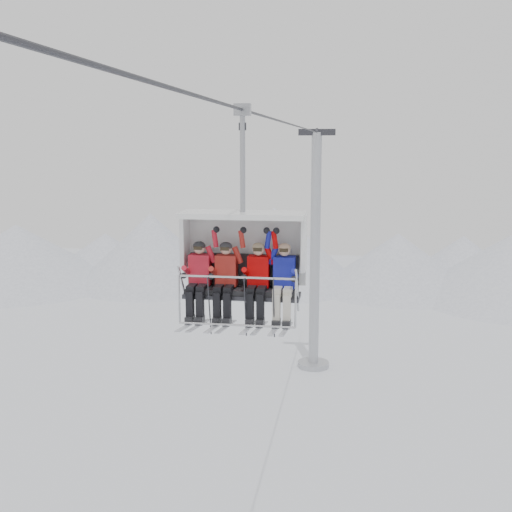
# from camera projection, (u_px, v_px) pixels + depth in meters

# --- Properties ---
(ridgeline) EXTENTS (72.00, 21.00, 7.00)m
(ridgeline) POSITION_uv_depth(u_px,v_px,m) (310.00, 257.00, 56.23)
(ridgeline) COLOR silver
(ridgeline) RESTS_ON ground
(lift_tower_right) EXTENTS (2.00, 1.80, 13.48)m
(lift_tower_right) POSITION_uv_depth(u_px,v_px,m) (315.00, 268.00, 35.97)
(lift_tower_right) COLOR #A0A2A7
(lift_tower_right) RESTS_ON ground
(haul_cable) EXTENTS (0.06, 50.00, 0.06)m
(haul_cable) POSITION_uv_depth(u_px,v_px,m) (256.00, 114.00, 13.24)
(haul_cable) COLOR #2C2C31
(haul_cable) RESTS_ON lift_tower_left
(chairlift_carrier) EXTENTS (2.34, 1.17, 3.98)m
(chairlift_carrier) POSITION_uv_depth(u_px,v_px,m) (244.00, 251.00, 12.21)
(chairlift_carrier) COLOR black
(chairlift_carrier) RESTS_ON haul_cable
(skier_far_left) EXTENTS (0.40, 1.69, 1.60)m
(skier_far_left) POSITION_uv_depth(u_px,v_px,m) (199.00, 277.00, 12.12)
(skier_far_left) COLOR red
(skier_far_left) RESTS_ON chairlift_carrier
(skier_center_left) EXTENTS (0.40, 1.69, 1.60)m
(skier_center_left) POSITION_uv_depth(u_px,v_px,m) (225.00, 278.00, 12.04)
(skier_center_left) COLOR #AA231C
(skier_center_left) RESTS_ON chairlift_carrier
(skier_center_right) EXTENTS (0.40, 1.69, 1.60)m
(skier_center_right) POSITION_uv_depth(u_px,v_px,m) (258.00, 279.00, 11.95)
(skier_center_right) COLOR #C80304
(skier_center_right) RESTS_ON chairlift_carrier
(skier_far_right) EXTENTS (0.40, 1.69, 1.60)m
(skier_far_right) POSITION_uv_depth(u_px,v_px,m) (284.00, 280.00, 11.88)
(skier_far_right) COLOR #161C9C
(skier_far_right) RESTS_ON chairlift_carrier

